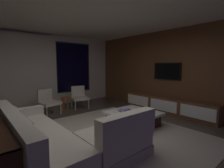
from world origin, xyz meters
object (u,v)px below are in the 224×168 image
accent_chair_near_window (79,96)px  media_console (168,106)px  accent_chair_by_curtain (48,101)px  mounted_tv (167,71)px  sectional_couch (58,140)px  side_stool (65,100)px  book_stack_on_coffee_table (124,110)px  coffee_table (133,119)px

accent_chair_near_window → media_console: accent_chair_near_window is taller
accent_chair_by_curtain → mounted_tv: bearing=-35.2°
accent_chair_near_window → media_console: bearing=-54.5°
accent_chair_by_curtain → accent_chair_near_window: bearing=4.6°
sectional_couch → side_stool: size_ratio=5.43×
book_stack_on_coffee_table → accent_chair_by_curtain: 2.55m
sectional_couch → coffee_table: (2.05, 0.17, -0.10)m
accent_chair_by_curtain → side_stool: size_ratio=1.70×
accent_chair_by_curtain → mounted_tv: mounted_tv is taller
media_console → mounted_tv: size_ratio=3.24×
book_stack_on_coffee_table → accent_chair_near_window: size_ratio=0.32×
book_stack_on_coffee_table → media_console: bearing=-4.7°
coffee_table → side_stool: bearing=105.0°
coffee_table → accent_chair_by_curtain: size_ratio=1.49×
accent_chair_near_window → mounted_tv: size_ratio=0.82×
sectional_couch → side_stool: 3.04m
side_stool → media_console: (2.37, -2.51, -0.12)m
book_stack_on_coffee_table → media_console: (1.82, -0.15, -0.15)m
mounted_tv → sectional_couch: bearing=-174.2°
coffee_table → side_stool: size_ratio=2.52×
sectional_couch → mounted_tv: size_ratio=2.61×
sectional_couch → book_stack_on_coffee_table: sectional_couch is taller
mounted_tv → accent_chair_by_curtain: bearing=144.8°
book_stack_on_coffee_table → mounted_tv: (2.00, 0.05, 0.95)m
sectional_couch → coffee_table: sectional_couch is taller
mounted_tv → accent_chair_near_window: bearing=130.4°
sectional_couch → media_console: sectional_couch is taller
book_stack_on_coffee_table → accent_chair_near_window: accent_chair_near_window is taller
accent_chair_near_window → mounted_tv: (1.98, -2.33, 0.92)m
accent_chair_near_window → side_stool: bearing=-178.5°
sectional_couch → media_console: bearing=3.1°
book_stack_on_coffee_table → mounted_tv: size_ratio=0.26×
book_stack_on_coffee_table → media_console: size_ratio=0.08×
accent_chair_near_window → media_console: size_ratio=0.25×
book_stack_on_coffee_table → media_console: media_console is taller
accent_chair_near_window → side_stool: 0.57m
coffee_table → book_stack_on_coffee_table: bearing=126.0°
coffee_table → mounted_tv: (1.87, 0.23, 1.16)m
media_console → mounted_tv: bearing=47.5°
accent_chair_near_window → coffee_table: bearing=-87.5°
coffee_table → accent_chair_near_window: size_ratio=1.49×
sectional_couch → media_console: size_ratio=0.81×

